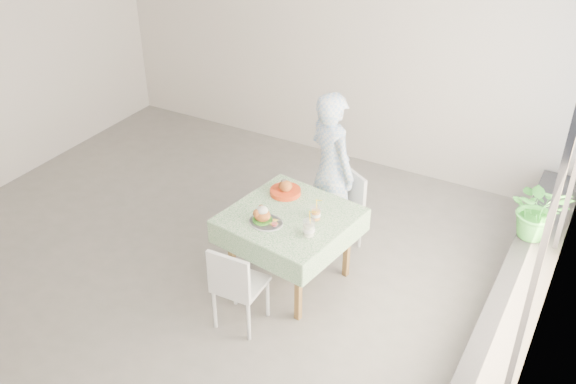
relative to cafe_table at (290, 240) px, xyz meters
The scene contains 14 objects.
floor 0.93m from the cafe_table, behind, with size 6.00×6.00×0.00m, color #63605D.
wall_back 2.81m from the cafe_table, 107.78° to the left, with size 6.00×0.02×2.80m, color beige.
wall_right 2.38m from the cafe_table, ahead, with size 0.02×5.00×2.80m, color beige.
window_pane 2.47m from the cafe_table, ahead, with size 0.01×4.80×2.18m, color #D1E0F9.
window_ledge 2.00m from the cafe_table, ahead, with size 0.40×4.80×0.50m, color black.
cafe_table is the anchor object (origin of this frame).
chair_far 0.81m from the cafe_table, 79.05° to the left, with size 0.51×0.51×0.79m.
chair_near 0.75m from the cafe_table, 97.13° to the right, with size 0.40×0.40×0.82m.
diner 0.86m from the cafe_table, 88.27° to the left, with size 0.60×0.39×1.63m, color #92B8EA.
main_dish 0.43m from the cafe_table, 121.33° to the right, with size 0.32×0.32×0.16m.
juice_cup_orange 0.41m from the cafe_table, 11.10° to the left, with size 0.09×0.09×0.25m.
juice_cup_lemonade 0.50m from the cafe_table, 34.22° to the right, with size 0.11×0.11×0.30m.
second_dish 0.48m from the cafe_table, 126.25° to the left, with size 0.29×0.29×0.14m.
potted_plant 2.24m from the cafe_table, 29.66° to the left, with size 0.51×0.45×0.57m, color #307B29.
Camera 1 is at (3.12, -4.19, 3.92)m, focal length 40.00 mm.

